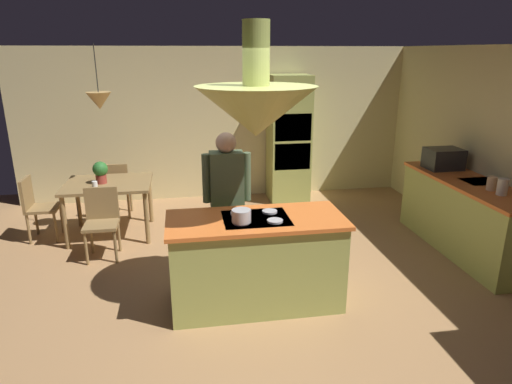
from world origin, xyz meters
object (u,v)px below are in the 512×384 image
at_px(potted_plant_on_table, 100,171).
at_px(canister_sugar, 492,184).
at_px(dining_table, 109,189).
at_px(canister_flour, 503,187).
at_px(kitchen_island, 256,261).
at_px(person_at_island, 227,196).
at_px(chair_by_back_wall, 116,186).
at_px(chair_at_corner, 36,204).
at_px(cup_on_table, 95,185).
at_px(microwave_on_counter, 444,159).
at_px(cooking_pot_on_cooktop, 241,216).
at_px(chair_facing_island, 102,218).
at_px(oven_tower, 289,139).

relative_size(potted_plant_on_table, canister_sugar, 1.87).
xyz_separation_m(dining_table, canister_flour, (4.54, -1.84, 0.36)).
xyz_separation_m(kitchen_island, person_at_island, (-0.21, 0.66, 0.48)).
xyz_separation_m(chair_by_back_wall, chair_at_corner, (-0.95, -0.69, 0.00)).
relative_size(cup_on_table, microwave_on_counter, 0.20).
bearing_deg(microwave_on_counter, person_at_island, -165.47).
height_order(kitchen_island, cup_on_table, kitchen_island).
bearing_deg(chair_at_corner, canister_sugar, -106.81).
bearing_deg(chair_at_corner, cup_on_table, -105.73).
xyz_separation_m(kitchen_island, chair_by_back_wall, (-1.70, 2.79, 0.03)).
height_order(chair_by_back_wall, cooking_pot_on_cooktop, cooking_pot_on_cooktop).
distance_m(chair_at_corner, potted_plant_on_table, 0.97).
relative_size(person_at_island, chair_at_corner, 1.90).
relative_size(kitchen_island, chair_by_back_wall, 1.99).
bearing_deg(chair_at_corner, chair_by_back_wall, -54.22).
xyz_separation_m(kitchen_island, potted_plant_on_table, (-1.78, 2.08, 0.46)).
xyz_separation_m(canister_flour, microwave_on_counter, (0.00, 1.19, 0.05)).
relative_size(person_at_island, chair_by_back_wall, 1.90).
height_order(dining_table, chair_facing_island, chair_facing_island).
distance_m(potted_plant_on_table, canister_sugar, 4.90).
relative_size(oven_tower, cooking_pot_on_cooktop, 11.72).
height_order(person_at_island, potted_plant_on_table, person_at_island).
bearing_deg(chair_by_back_wall, canister_sugar, 152.68).
bearing_deg(dining_table, chair_by_back_wall, 90.00).
height_order(person_at_island, canister_sugar, person_at_island).
relative_size(person_at_island, canister_flour, 8.83).
height_order(chair_by_back_wall, microwave_on_counter, microwave_on_counter).
distance_m(oven_tower, canister_flour, 3.45).
height_order(oven_tower, cooking_pot_on_cooktop, oven_tower).
xyz_separation_m(kitchen_island, cooking_pot_on_cooktop, (-0.16, -0.13, 0.54)).
bearing_deg(chair_facing_island, dining_table, 90.00).
bearing_deg(canister_sugar, chair_at_corner, 163.19).
bearing_deg(person_at_island, kitchen_island, -71.97).
bearing_deg(canister_flour, oven_tower, 120.26).
bearing_deg(cup_on_table, microwave_on_counter, -5.15).
bearing_deg(canister_sugar, chair_facing_island, 167.90).
xyz_separation_m(oven_tower, dining_table, (-2.80, -1.14, -0.39)).
xyz_separation_m(canister_flour, canister_sugar, (0.00, 0.18, -0.01)).
bearing_deg(microwave_on_counter, cooking_pot_on_cooktop, -152.27).
distance_m(chair_facing_island, canister_flour, 4.71).
distance_m(kitchen_island, chair_by_back_wall, 3.26).
bearing_deg(chair_at_corner, chair_facing_island, -125.78).
bearing_deg(canister_sugar, cooking_pot_on_cooktop, -169.22).
bearing_deg(cup_on_table, chair_facing_island, -74.35).
relative_size(chair_by_back_wall, potted_plant_on_table, 2.90).
height_order(oven_tower, chair_at_corner, oven_tower).
bearing_deg(oven_tower, canister_flour, -59.74).
bearing_deg(canister_sugar, microwave_on_counter, 90.00).
distance_m(cup_on_table, cooking_pot_on_cooktop, 2.61).
bearing_deg(chair_facing_island, canister_sugar, -12.10).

